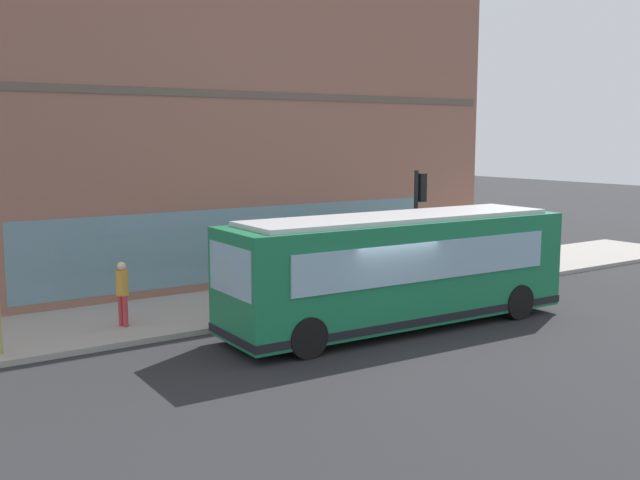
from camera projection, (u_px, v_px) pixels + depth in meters
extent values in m
plane|color=#262628|center=(375.00, 335.00, 19.30)|extent=(120.00, 120.00, 0.00)
cube|color=#9E9991|center=(279.00, 299.00, 23.20)|extent=(4.39, 40.00, 0.15)
cube|color=#8C5B4C|center=(195.00, 115.00, 27.15)|extent=(7.26, 21.65, 11.82)
cube|color=brown|center=(241.00, 95.00, 24.22)|extent=(0.36, 21.21, 0.24)
cube|color=slate|center=(244.00, 243.00, 24.83)|extent=(0.12, 15.15, 2.40)
cube|color=#197247|center=(398.00, 269.00, 19.98)|extent=(2.87, 10.09, 2.70)
cube|color=silver|center=(399.00, 217.00, 19.78)|extent=(2.46, 9.07, 0.12)
cube|color=#8CB2C6|center=(231.00, 270.00, 17.27)|extent=(2.20, 0.16, 1.20)
cube|color=#8CB2C6|center=(371.00, 248.00, 20.98)|extent=(0.36, 8.20, 1.00)
cube|color=#8CB2C6|center=(430.00, 261.00, 18.86)|extent=(0.36, 8.20, 1.00)
cube|color=black|center=(398.00, 311.00, 20.14)|extent=(2.91, 10.13, 0.20)
cylinder|color=black|center=(261.00, 317.00, 19.18)|extent=(0.34, 1.01, 1.00)
cylinder|color=black|center=(307.00, 337.00, 17.26)|extent=(0.34, 1.01, 1.00)
cylinder|color=black|center=(461.00, 288.00, 22.89)|extent=(0.34, 1.01, 1.00)
cylinder|color=black|center=(518.00, 302.00, 20.97)|extent=(0.34, 1.01, 1.00)
cylinder|color=black|center=(415.00, 232.00, 23.68)|extent=(0.14, 0.14, 3.93)
cube|color=black|center=(421.00, 187.00, 23.59)|extent=(0.32, 0.24, 0.90)
sphere|color=red|center=(424.00, 179.00, 23.62)|extent=(0.20, 0.20, 0.20)
sphere|color=yellow|center=(424.00, 187.00, 23.66)|extent=(0.20, 0.20, 0.20)
sphere|color=green|center=(424.00, 196.00, 23.70)|extent=(0.20, 0.20, 0.20)
cylinder|color=gold|center=(360.00, 268.00, 26.72)|extent=(0.24, 0.24, 0.55)
sphere|color=gold|center=(360.00, 258.00, 26.67)|extent=(0.22, 0.22, 0.22)
cylinder|color=gold|center=(364.00, 266.00, 26.81)|extent=(0.10, 0.12, 0.10)
cylinder|color=gold|center=(357.00, 266.00, 26.85)|extent=(0.12, 0.10, 0.10)
cylinder|color=#B23338|center=(125.00, 311.00, 19.53)|extent=(0.14, 0.14, 0.84)
cylinder|color=#B23338|center=(121.00, 310.00, 19.63)|extent=(0.14, 0.14, 0.84)
cylinder|color=gold|center=(122.00, 283.00, 19.47)|extent=(0.32, 0.32, 0.67)
sphere|color=beige|center=(121.00, 266.00, 19.41)|extent=(0.23, 0.23, 0.23)
cylinder|color=#8C3F8C|center=(324.00, 275.00, 24.61)|extent=(0.14, 0.14, 0.83)
cylinder|color=#8C3F8C|center=(319.00, 276.00, 24.49)|extent=(0.14, 0.14, 0.83)
cylinder|color=#99994C|center=(322.00, 253.00, 24.45)|extent=(0.32, 0.32, 0.66)
sphere|color=#9E704C|center=(322.00, 240.00, 24.39)|extent=(0.22, 0.22, 0.22)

